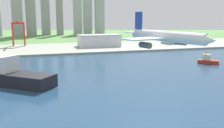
# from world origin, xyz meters

# --- Properties ---
(ground_plane) EXTENTS (2400.00, 2400.00, 0.00)m
(ground_plane) POSITION_xyz_m (0.00, 300.00, 0.00)
(ground_plane) COLOR #598E47
(water_bay) EXTENTS (840.00, 360.00, 0.15)m
(water_bay) POSITION_xyz_m (0.00, 240.00, 0.07)
(water_bay) COLOR navy
(water_bay) RESTS_ON ground
(industrial_pier) EXTENTS (840.00, 140.00, 2.50)m
(industrial_pier) POSITION_xyz_m (0.00, 490.00, 1.25)
(industrial_pier) COLOR #9CA393
(industrial_pier) RESTS_ON ground
(airplane_landing) EXTENTS (34.19, 40.10, 13.16)m
(airplane_landing) POSITION_xyz_m (13.86, 150.26, 45.38)
(airplane_landing) COLOR silver
(tugboat_small) EXTENTS (20.62, 19.46, 13.79)m
(tugboat_small) POSITION_xyz_m (153.06, 306.48, 3.97)
(tugboat_small) COLOR #B22D1E
(tugboat_small) RESTS_ON water_bay
(cargo_ship) EXTENTS (73.54, 66.28, 29.98)m
(cargo_ship) POSITION_xyz_m (-56.13, 279.66, 8.30)
(cargo_ship) COLOR black
(cargo_ship) RESTS_ON water_bay
(port_crane_red) EXTENTS (21.03, 36.04, 42.71)m
(port_crane_red) POSITION_xyz_m (-56.01, 533.64, 32.27)
(port_crane_red) COLOR red
(port_crane_red) RESTS_ON industrial_pier
(warehouse_main) EXTENTS (70.00, 37.19, 19.45)m
(warehouse_main) POSITION_xyz_m (74.11, 491.60, 12.25)
(warehouse_main) COLOR silver
(warehouse_main) RESTS_ON industrial_pier
(warehouse_annex) EXTENTS (33.79, 29.69, 14.30)m
(warehouse_annex) POSITION_xyz_m (216.25, 494.19, 9.67)
(warehouse_annex) COLOR #99BCD1
(warehouse_annex) RESTS_ON industrial_pier
(distant_skyline) EXTENTS (336.49, 61.34, 158.82)m
(distant_skyline) POSITION_xyz_m (-4.48, 806.16, 67.15)
(distant_skyline) COLOR #AEACB3
(distant_skyline) RESTS_ON ground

